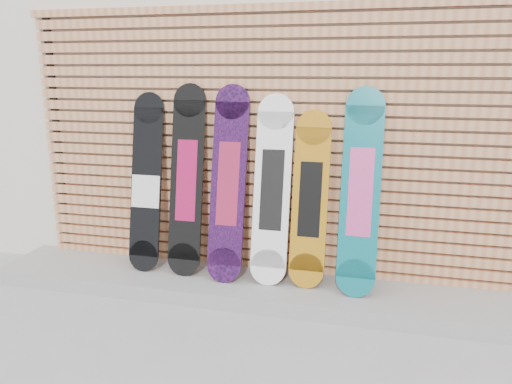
# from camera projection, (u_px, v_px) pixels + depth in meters

# --- Properties ---
(ground) EXTENTS (80.00, 80.00, 0.00)m
(ground) POSITION_uv_depth(u_px,v_px,m) (262.00, 340.00, 3.42)
(ground) COLOR #939396
(ground) RESTS_ON ground
(building) EXTENTS (12.00, 5.00, 3.60)m
(building) POSITION_uv_depth(u_px,v_px,m) (367.00, 69.00, 6.17)
(building) COLOR beige
(building) RESTS_ON ground
(concrete_step) EXTENTS (4.60, 0.70, 0.12)m
(concrete_step) POSITION_uv_depth(u_px,v_px,m) (264.00, 288.00, 4.08)
(concrete_step) COLOR gray
(concrete_step) RESTS_ON ground
(slat_wall) EXTENTS (4.26, 0.08, 2.29)m
(slat_wall) POSITION_uv_depth(u_px,v_px,m) (272.00, 144.00, 4.08)
(slat_wall) COLOR #BD784E
(slat_wall) RESTS_ON ground
(snowboard_0) EXTENTS (0.27, 0.32, 1.50)m
(snowboard_0) POSITION_uv_depth(u_px,v_px,m) (146.00, 184.00, 4.23)
(snowboard_0) COLOR black
(snowboard_0) RESTS_ON concrete_step
(snowboard_1) EXTENTS (0.28, 0.33, 1.58)m
(snowboard_1) POSITION_uv_depth(u_px,v_px,m) (187.00, 180.00, 4.13)
(snowboard_1) COLOR black
(snowboard_1) RESTS_ON concrete_step
(snowboard_2) EXTENTS (0.29, 0.38, 1.57)m
(snowboard_2) POSITION_uv_depth(u_px,v_px,m) (228.00, 184.00, 4.02)
(snowboard_2) COLOR black
(snowboard_2) RESTS_ON concrete_step
(snowboard_3) EXTENTS (0.29, 0.34, 1.50)m
(snowboard_3) POSITION_uv_depth(u_px,v_px,m) (272.00, 190.00, 3.96)
(snowboard_3) COLOR white
(snowboard_3) RESTS_ON concrete_step
(snowboard_4) EXTENTS (0.28, 0.32, 1.38)m
(snowboard_4) POSITION_uv_depth(u_px,v_px,m) (310.00, 199.00, 3.92)
(snowboard_4) COLOR #AE7012
(snowboard_4) RESTS_ON concrete_step
(snowboard_5) EXTENTS (0.30, 0.39, 1.56)m
(snowboard_5) POSITION_uv_depth(u_px,v_px,m) (360.00, 192.00, 3.77)
(snowboard_5) COLOR #0B6772
(snowboard_5) RESTS_ON concrete_step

